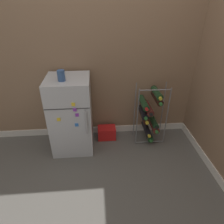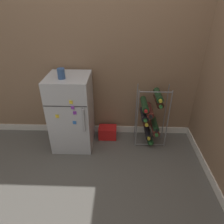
# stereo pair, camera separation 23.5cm
# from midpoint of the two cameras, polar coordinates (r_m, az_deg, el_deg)

# --- Properties ---
(ground_plane) EXTENTS (14.00, 14.00, 0.00)m
(ground_plane) POSITION_cam_midpoint_polar(r_m,az_deg,el_deg) (2.31, 3.16, -14.84)
(ground_plane) COLOR #56544F
(wall_back) EXTENTS (7.02, 0.07, 2.50)m
(wall_back) POSITION_cam_midpoint_polar(r_m,az_deg,el_deg) (2.33, 3.82, 20.39)
(wall_back) COLOR #84664C
(wall_back) RESTS_ON ground_plane
(mini_fridge) EXTENTS (0.46, 0.48, 0.90)m
(mini_fridge) POSITION_cam_midpoint_polar(r_m,az_deg,el_deg) (2.37, -8.67, -0.19)
(mini_fridge) COLOR #B7BABF
(mini_fridge) RESTS_ON ground_plane
(wine_rack) EXTENTS (0.37, 0.33, 0.76)m
(wine_rack) POSITION_cam_midpoint_polar(r_m,az_deg,el_deg) (2.46, 13.65, -1.36)
(wine_rack) COLOR slate
(wine_rack) RESTS_ON ground_plane
(soda_box) EXTENTS (0.23, 0.16, 0.16)m
(soda_box) POSITION_cam_midpoint_polar(r_m,az_deg,el_deg) (2.64, 1.28, -5.90)
(soda_box) COLOR red
(soda_box) RESTS_ON ground_plane
(fridge_top_cup) EXTENTS (0.08, 0.08, 0.11)m
(fridge_top_cup) POSITION_cam_midpoint_polar(r_m,az_deg,el_deg) (2.10, -11.21, 10.66)
(fridge_top_cup) COLOR #335184
(fridge_top_cup) RESTS_ON mini_fridge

